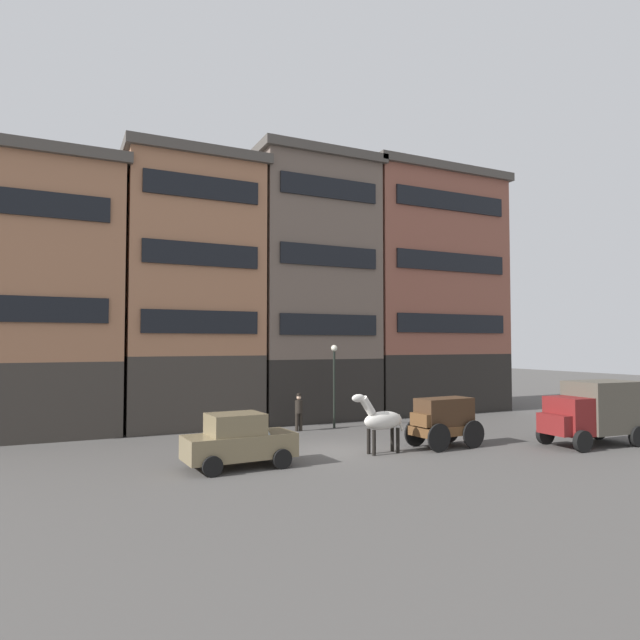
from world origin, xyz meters
TOP-DOWN VIEW (x-y plane):
  - ground_plane at (0.00, 0.00)m, footprint 120.00×120.00m
  - building_far_left at (-11.51, 10.03)m, footprint 9.05×6.99m
  - building_center_left at (-3.78, 10.03)m, footprint 7.10×6.99m
  - building_center_right at (3.02, 10.03)m, footprint 7.21×6.99m
  - building_far_right at (11.16, 10.03)m, footprint 9.75×6.99m
  - cargo_wagon at (4.22, -1.15)m, footprint 2.99×1.68m
  - draft_horse at (1.27, -1.15)m, footprint 2.35×0.70m
  - delivery_truck_near at (10.11, -3.44)m, footprint 4.44×2.33m
  - sedan_dark at (-4.34, -1.12)m, footprint 3.78×2.01m
  - pedestrian_officer at (0.57, 5.16)m, footprint 0.41×0.41m
  - streetlamp_curbside at (2.55, 5.30)m, footprint 0.32×0.32m

SIDE VIEW (x-z plane):
  - ground_plane at x=0.00m, z-range 0.00..0.00m
  - sedan_dark at x=-4.34m, z-range 0.00..1.83m
  - pedestrian_officer at x=0.57m, z-range 0.08..1.88m
  - cargo_wagon at x=4.22m, z-range 0.16..2.14m
  - draft_horse at x=1.27m, z-range 0.12..2.42m
  - delivery_truck_near at x=10.11m, z-range 0.11..2.73m
  - streetlamp_curbside at x=2.55m, z-range 0.61..4.73m
  - building_far_left at x=-11.51m, z-range 0.04..12.89m
  - building_center_left at x=-3.78m, z-range 0.04..13.84m
  - building_center_right at x=3.02m, z-range 0.04..14.85m
  - building_far_right at x=11.16m, z-range 0.04..15.05m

